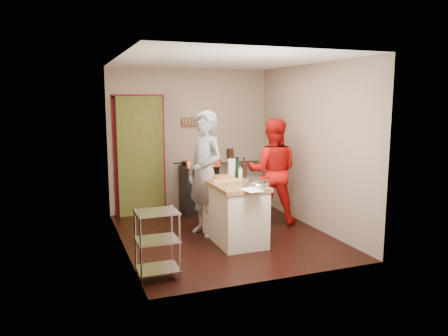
{
  "coord_description": "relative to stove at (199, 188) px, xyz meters",
  "views": [
    {
      "loc": [
        -2.27,
        -5.99,
        2.06
      ],
      "look_at": [
        -0.0,
        0.0,
        1.04
      ],
      "focal_mm": 35.0,
      "sensor_mm": 36.0,
      "label": 1
    }
  ],
  "objects": [
    {
      "name": "right_wall",
      "position": [
        1.45,
        -1.42,
        0.85
      ],
      "size": [
        0.04,
        3.5,
        2.6
      ],
      "primitive_type": "cube",
      "color": "gray",
      "rests_on": "ground"
    },
    {
      "name": "person_red",
      "position": [
        0.95,
        -1.04,
        0.42
      ],
      "size": [
        1.05,
        0.97,
        1.74
      ],
      "primitive_type": "imported",
      "rotation": [
        0.0,
        0.0,
        2.67
      ],
      "color": "#B90E0C",
      "rests_on": "ground"
    },
    {
      "name": "left_wall",
      "position": [
        -1.55,
        -1.42,
        0.85
      ],
      "size": [
        0.04,
        3.5,
        2.6
      ],
      "primitive_type": "cube",
      "color": "gray",
      "rests_on": "ground"
    },
    {
      "name": "back_wall",
      "position": [
        -0.69,
        0.36,
        0.68
      ],
      "size": [
        3.0,
        0.44,
        2.6
      ],
      "color": "gray",
      "rests_on": "ground"
    },
    {
      "name": "island",
      "position": [
        0.01,
        -1.72,
        0.01
      ],
      "size": [
        0.71,
        1.3,
        1.18
      ],
      "color": "beige",
      "rests_on": "ground"
    },
    {
      "name": "person_stripe",
      "position": [
        -0.3,
        -1.27,
        0.49
      ],
      "size": [
        0.67,
        0.8,
        1.88
      ],
      "primitive_type": "imported",
      "rotation": [
        0.0,
        0.0,
        -1.2
      ],
      "color": "silver",
      "rests_on": "ground"
    },
    {
      "name": "stove",
      "position": [
        0.0,
        0.0,
        0.0
      ],
      "size": [
        0.6,
        0.63,
        1.0
      ],
      "color": "black",
      "rests_on": "ground"
    },
    {
      "name": "ceiling",
      "position": [
        -0.05,
        -1.42,
        2.16
      ],
      "size": [
        3.0,
        3.5,
        0.02
      ],
      "primitive_type": "cube",
      "color": "white",
      "rests_on": "back_wall"
    },
    {
      "name": "wire_shelving",
      "position": [
        -1.33,
        -2.62,
        -0.01
      ],
      "size": [
        0.48,
        0.4,
        0.8
      ],
      "color": "silver",
      "rests_on": "ground"
    },
    {
      "name": "floor",
      "position": [
        -0.05,
        -1.42,
        -0.45
      ],
      "size": [
        3.5,
        3.5,
        0.0
      ],
      "primitive_type": "plane",
      "color": "black",
      "rests_on": "ground"
    }
  ]
}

